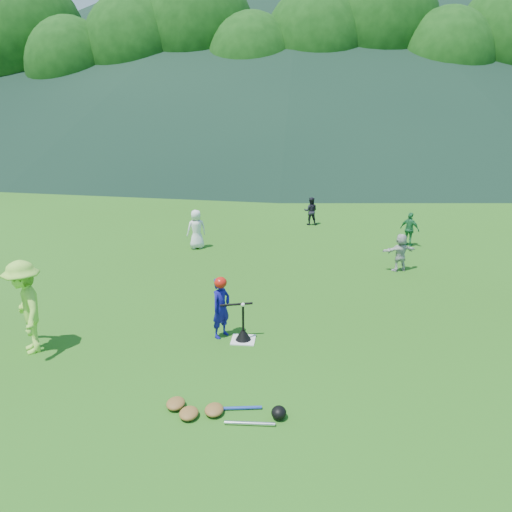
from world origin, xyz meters
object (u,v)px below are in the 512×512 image
at_px(home_plate, 243,340).
at_px(adult_coach, 26,307).
at_px(fielder_c, 410,229).
at_px(fielder_d, 400,252).
at_px(batting_tee, 243,334).
at_px(batter_child, 221,308).
at_px(fielder_b, 311,211).
at_px(fielder_a, 196,229).
at_px(equipment_pile, 214,410).

bearing_deg(home_plate, adult_coach, -168.33).
xyz_separation_m(home_plate, fielder_c, (4.37, 6.84, 0.52)).
distance_m(home_plate, adult_coach, 3.98).
relative_size(fielder_d, batting_tee, 1.50).
distance_m(batter_child, batting_tee, 0.66).
distance_m(fielder_b, fielder_c, 3.89).
height_order(home_plate, fielder_d, fielder_d).
xyz_separation_m(fielder_b, fielder_d, (2.33, -4.86, 0.00)).
bearing_deg(fielder_a, batter_child, 79.23).
bearing_deg(adult_coach, fielder_d, 88.32).
relative_size(fielder_b, batting_tee, 1.49).
xyz_separation_m(home_plate, batting_tee, (0.00, 0.00, 0.12)).
distance_m(fielder_a, equipment_pile, 8.55).
bearing_deg(fielder_b, adult_coach, 64.13).
bearing_deg(equipment_pile, fielder_d, 60.64).
distance_m(fielder_d, equipment_pile, 7.77).
height_order(batter_child, equipment_pile, batter_child).
distance_m(batter_child, fielder_b, 9.30).
xyz_separation_m(fielder_a, equipment_pile, (2.02, -8.29, -0.53)).
height_order(fielder_d, batting_tee, fielder_d).
bearing_deg(home_plate, batting_tee, 0.00).
height_order(fielder_a, batting_tee, fielder_a).
xyz_separation_m(fielder_a, fielder_b, (3.49, 3.34, -0.09)).
bearing_deg(fielder_d, equipment_pile, 41.02).
relative_size(fielder_a, batting_tee, 1.76).
xyz_separation_m(home_plate, batter_child, (-0.44, 0.14, 0.59)).
xyz_separation_m(fielder_a, fielder_d, (5.82, -1.52, -0.09)).
relative_size(fielder_c, fielder_d, 1.04).
bearing_deg(equipment_pile, batter_child, 96.80).
bearing_deg(adult_coach, equipment_pile, 30.32).
bearing_deg(fielder_c, batting_tee, 95.30).
xyz_separation_m(fielder_b, fielder_c, (3.04, -2.43, 0.02)).
bearing_deg(adult_coach, batter_child, 68.86).
distance_m(adult_coach, fielder_a, 6.92).
xyz_separation_m(fielder_c, batting_tee, (-4.37, -6.84, -0.40)).
bearing_deg(fielder_c, home_plate, 95.30).
distance_m(fielder_a, batting_tee, 6.33).
height_order(batter_child, fielder_d, batter_child).
distance_m(fielder_c, batting_tee, 8.12).
height_order(batter_child, batting_tee, batter_child).
relative_size(home_plate, fielder_d, 0.44).
relative_size(batter_child, batting_tee, 1.75).
xyz_separation_m(home_plate, adult_coach, (-3.81, -0.79, 0.85)).
height_order(batting_tee, equipment_pile, batting_tee).
relative_size(adult_coach, equipment_pile, 0.96).
bearing_deg(fielder_d, batter_child, 26.53).
distance_m(batter_child, fielder_a, 6.04).
xyz_separation_m(fielder_a, fielder_c, (6.53, 0.91, -0.07)).
xyz_separation_m(home_plate, fielder_a, (-2.16, 5.93, 0.59)).
xyz_separation_m(fielder_d, batting_tee, (-3.66, -4.41, -0.38)).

